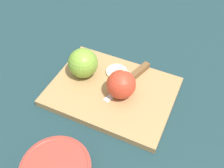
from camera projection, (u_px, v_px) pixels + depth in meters
ground_plane at (112, 94)px, 0.70m from camera, size 4.00×4.00×0.00m
cutting_board at (112, 91)px, 0.69m from camera, size 0.34×0.26×0.02m
apple_half_left at (83, 63)px, 0.69m from camera, size 0.08×0.08×0.08m
apple_half_right at (121, 84)px, 0.64m from camera, size 0.07×0.07×0.07m
knife at (136, 74)px, 0.71m from camera, size 0.08×0.16×0.02m
apple_slice at (117, 72)px, 0.72m from camera, size 0.06×0.06×0.01m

